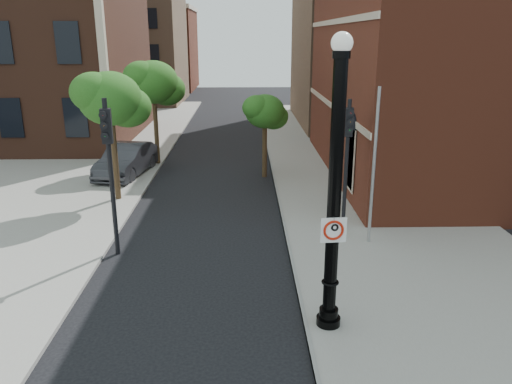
{
  "coord_description": "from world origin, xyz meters",
  "views": [
    {
      "loc": [
        0.57,
        -10.97,
        6.84
      ],
      "look_at": [
        0.88,
        2.0,
        2.78
      ],
      "focal_mm": 35.0,
      "sensor_mm": 36.0,
      "label": 1
    }
  ],
  "objects_px": {
    "no_parking_sign": "(334,230)",
    "traffic_signal_left": "(109,152)",
    "lamppost": "(334,205)",
    "parked_car": "(127,160)",
    "traffic_signal_right": "(348,144)"
  },
  "relations": [
    {
      "from": "no_parking_sign",
      "to": "parked_car",
      "type": "bearing_deg",
      "value": 114.4
    },
    {
      "from": "no_parking_sign",
      "to": "traffic_signal_left",
      "type": "distance_m",
      "value": 7.8
    },
    {
      "from": "lamppost",
      "to": "no_parking_sign",
      "type": "height_order",
      "value": "lamppost"
    },
    {
      "from": "parked_car",
      "to": "no_parking_sign",
      "type": "bearing_deg",
      "value": -51.36
    },
    {
      "from": "no_parking_sign",
      "to": "traffic_signal_left",
      "type": "height_order",
      "value": "traffic_signal_left"
    },
    {
      "from": "lamppost",
      "to": "parked_car",
      "type": "bearing_deg",
      "value": 119.4
    },
    {
      "from": "no_parking_sign",
      "to": "lamppost",
      "type": "bearing_deg",
      "value": 81.27
    },
    {
      "from": "traffic_signal_right",
      "to": "lamppost",
      "type": "bearing_deg",
      "value": -94.88
    },
    {
      "from": "no_parking_sign",
      "to": "traffic_signal_right",
      "type": "height_order",
      "value": "traffic_signal_right"
    },
    {
      "from": "traffic_signal_left",
      "to": "traffic_signal_right",
      "type": "relative_size",
      "value": 1.06
    },
    {
      "from": "parked_car",
      "to": "traffic_signal_right",
      "type": "xyz_separation_m",
      "value": [
        9.62,
        -7.61,
        2.4
      ]
    },
    {
      "from": "parked_car",
      "to": "traffic_signal_left",
      "type": "xyz_separation_m",
      "value": [
        1.79,
        -9.67,
        2.6
      ]
    },
    {
      "from": "no_parking_sign",
      "to": "traffic_signal_right",
      "type": "relative_size",
      "value": 0.13
    },
    {
      "from": "lamppost",
      "to": "traffic_signal_left",
      "type": "xyz_separation_m",
      "value": [
        -6.2,
        4.51,
        0.22
      ]
    },
    {
      "from": "no_parking_sign",
      "to": "traffic_signal_left",
      "type": "bearing_deg",
      "value": 138.19
    }
  ]
}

